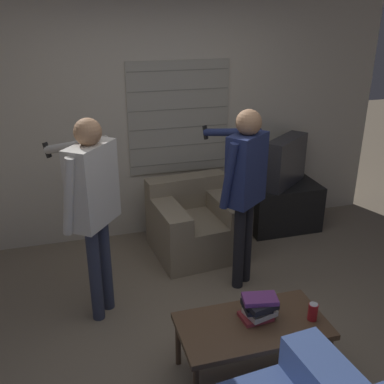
# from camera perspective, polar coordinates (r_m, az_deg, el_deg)

# --- Properties ---
(ground_plane) EXTENTS (16.00, 16.00, 0.00)m
(ground_plane) POSITION_cam_1_polar(r_m,az_deg,el_deg) (3.66, 2.80, -18.80)
(ground_plane) COLOR #7F705B
(wall_back) EXTENTS (5.20, 0.08, 2.55)m
(wall_back) POSITION_cam_1_polar(r_m,az_deg,el_deg) (4.84, -4.58, 8.90)
(wall_back) COLOR beige
(wall_back) RESTS_ON ground_plane
(armchair_beige) EXTENTS (0.94, 0.90, 0.74)m
(armchair_beige) POSITION_cam_1_polar(r_m,az_deg,el_deg) (4.70, 0.40, -4.07)
(armchair_beige) COLOR gray
(armchair_beige) RESTS_ON ground_plane
(coffee_table) EXTENTS (1.01, 0.53, 0.43)m
(coffee_table) POSITION_cam_1_polar(r_m,az_deg,el_deg) (3.22, 7.68, -16.79)
(coffee_table) COLOR brown
(coffee_table) RESTS_ON ground_plane
(tv_stand) EXTENTS (0.81, 0.53, 0.54)m
(tv_stand) POSITION_cam_1_polar(r_m,az_deg,el_deg) (5.31, 11.32, -1.75)
(tv_stand) COLOR black
(tv_stand) RESTS_ON ground_plane
(tv) EXTENTS (0.65, 0.57, 0.55)m
(tv) POSITION_cam_1_polar(r_m,az_deg,el_deg) (5.11, 11.75, 3.80)
(tv) COLOR #2D2D33
(tv) RESTS_ON tv_stand
(person_left_standing) EXTENTS (0.57, 0.82, 1.68)m
(person_left_standing) POSITION_cam_1_polar(r_m,az_deg,el_deg) (3.51, -12.54, -0.56)
(person_left_standing) COLOR #33384C
(person_left_standing) RESTS_ON ground_plane
(person_right_standing) EXTENTS (0.48, 0.81, 1.65)m
(person_right_standing) POSITION_cam_1_polar(r_m,az_deg,el_deg) (3.87, 6.70, 1.64)
(person_right_standing) COLOR black
(person_right_standing) RESTS_ON ground_plane
(book_stack) EXTENTS (0.26, 0.22, 0.18)m
(book_stack) POSITION_cam_1_polar(r_m,az_deg,el_deg) (3.18, 8.46, -14.26)
(book_stack) COLOR maroon
(book_stack) RESTS_ON coffee_table
(soda_can) EXTENTS (0.07, 0.07, 0.13)m
(soda_can) POSITION_cam_1_polar(r_m,az_deg,el_deg) (3.26, 15.09, -14.46)
(soda_can) COLOR red
(soda_can) RESTS_ON coffee_table
(spare_remote) EXTENTS (0.11, 0.13, 0.02)m
(spare_remote) POSITION_cam_1_polar(r_m,az_deg,el_deg) (3.34, 9.83, -14.09)
(spare_remote) COLOR black
(spare_remote) RESTS_ON coffee_table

